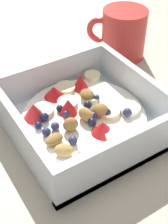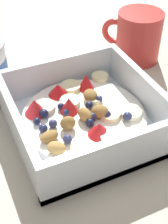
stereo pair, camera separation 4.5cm
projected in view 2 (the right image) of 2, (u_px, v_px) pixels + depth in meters
The scene contains 3 objects.
ground_plane at pixel (71, 126), 0.47m from camera, with size 2.40×2.40×0.00m, color beige.
fruit_bowl at pixel (83, 117), 0.46m from camera, with size 0.20×0.20×0.06m.
coffee_mug at pixel (138, 37), 0.58m from camera, with size 0.09×0.09×0.09m.
Camera 2 is at (-0.13, -0.32, 0.32)m, focal length 52.15 mm.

